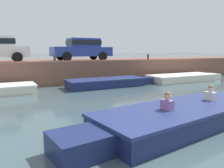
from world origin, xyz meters
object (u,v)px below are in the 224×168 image
Objects in this scene: boat_moored_central_navy at (109,82)px; car_centre_blue at (82,48)px; motorboat_passing at (181,116)px; mooring_bollard_east at (148,57)px; boat_moored_east_cream at (185,78)px; mooring_bollard_mid at (55,58)px.

car_centre_blue reaches higher than boat_moored_central_navy.
mooring_bollard_east is (4.93, 8.91, 1.38)m from motorboat_passing.
car_centre_blue is at bearing 87.68° from motorboat_passing.
motorboat_passing is 10.69m from car_centre_blue.
car_centre_blue reaches higher than boat_moored_east_cream.
car_centre_blue is (-6.39, 3.38, 2.04)m from boat_moored_east_cream.
mooring_bollard_east is at bearing 136.20° from boat_moored_east_cream.
boat_moored_central_navy is at bearing 82.01° from motorboat_passing.
mooring_bollard_mid is at bearing 180.00° from mooring_bollard_east.
motorboat_passing reaches higher than boat_moored_central_navy.
boat_moored_central_navy is 3.61m from mooring_bollard_mid.
boat_moored_east_cream is at bearing -27.90° from car_centre_blue.
boat_moored_east_cream is 1.43× the size of car_centre_blue.
car_centre_blue is 9.35× the size of mooring_bollard_mid.
motorboat_passing is at bearing -118.95° from mooring_bollard_east.
mooring_bollard_mid is at bearing 168.15° from boat_moored_east_cream.
mooring_bollard_mid is (-1.79, 8.91, 1.38)m from motorboat_passing.
motorboat_passing is 9.20m from mooring_bollard_mid.
boat_moored_central_navy is 3.98m from car_centre_blue.
car_centre_blue is 4.81m from mooring_bollard_east.
car_centre_blue reaches higher than motorboat_passing.
mooring_bollard_mid reaches higher than boat_moored_east_cream.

